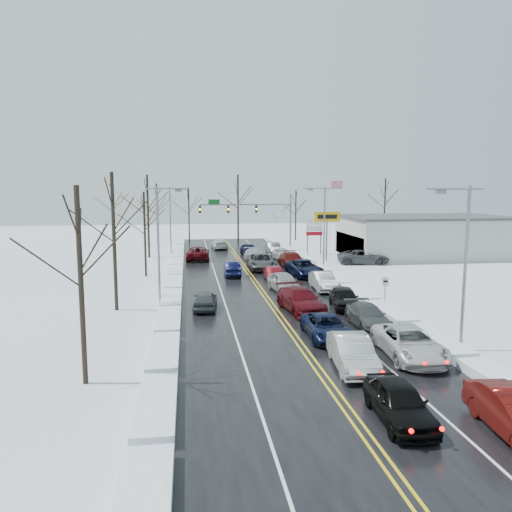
{
  "coord_description": "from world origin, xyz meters",
  "views": [
    {
      "loc": [
        -6.24,
        -42.66,
        8.88
      ],
      "look_at": [
        0.08,
        3.38,
        2.5
      ],
      "focal_mm": 35.0,
      "sensor_mm": 36.0,
      "label": 1
    }
  ],
  "objects": [
    {
      "name": "queued_car_0",
      "position": [
        1.65,
        -25.45,
        0.0
      ],
      "size": [
        2.03,
        4.57,
        1.53
      ],
      "primitive_type": "imported",
      "rotation": [
        0.0,
        0.0,
        -0.05
      ],
      "color": "black",
      "rests_on": "ground"
    },
    {
      "name": "queued_car_6",
      "position": [
        1.65,
        10.66,
        0.0
      ],
      "size": [
        3.06,
        6.25,
        1.71
      ],
      "primitive_type": "imported",
      "rotation": [
        0.0,
        0.0,
        -0.04
      ],
      "color": "#3E4143",
      "rests_on": "ground"
    },
    {
      "name": "streetlight_ne",
      "position": [
        8.3,
        10.0,
        5.31
      ],
      "size": [
        3.2,
        0.25,
        9.0
      ],
      "color": "slate",
      "rests_on": "ground"
    },
    {
      "name": "oncoming_car_0",
      "position": [
        -1.84,
        7.1,
        0.0
      ],
      "size": [
        1.64,
        4.5,
        1.47
      ],
      "primitive_type": "imported",
      "rotation": [
        0.0,
        0.0,
        3.12
      ],
      "color": "black",
      "rests_on": "ground"
    },
    {
      "name": "queued_car_14",
      "position": [
        5.4,
        5.88,
        0.0
      ],
      "size": [
        3.14,
        6.11,
        1.65
      ],
      "primitive_type": "imported",
      "rotation": [
        0.0,
        0.0,
        0.07
      ],
      "color": "black",
      "rests_on": "ground"
    },
    {
      "name": "tree_far_b",
      "position": [
        -6.0,
        41.0,
        6.29
      ],
      "size": [
        3.6,
        3.6,
        9.0
      ],
      "color": "#2D231C",
      "rests_on": "ground"
    },
    {
      "name": "queued_car_16",
      "position": [
        5.27,
        17.24,
        0.0
      ],
      "size": [
        2.29,
        4.64,
        1.52
      ],
      "primitive_type": "imported",
      "rotation": [
        0.0,
        0.0,
        0.11
      ],
      "color": "silver",
      "rests_on": "ground"
    },
    {
      "name": "queued_car_3",
      "position": [
        1.76,
        -8.24,
        0.0
      ],
      "size": [
        3.04,
        6.05,
        1.69
      ],
      "primitive_type": "imported",
      "rotation": [
        0.0,
        0.0,
        0.12
      ],
      "color": "#4E0A12",
      "rests_on": "ground"
    },
    {
      "name": "tires_plus_sign",
      "position": [
        10.5,
        15.99,
        4.99
      ],
      "size": [
        3.2,
        0.34,
        6.0
      ],
      "color": "slate",
      "rests_on": "ground"
    },
    {
      "name": "queued_car_2",
      "position": [
        1.8,
        -14.83,
        0.0
      ],
      "size": [
        2.4,
        5.05,
        1.39
      ],
      "primitive_type": "imported",
      "rotation": [
        0.0,
        0.0,
        -0.02
      ],
      "color": "black",
      "rests_on": "ground"
    },
    {
      "name": "tree_far_a",
      "position": [
        -18.0,
        40.0,
        6.99
      ],
      "size": [
        4.0,
        4.0,
        10.0
      ],
      "color": "#2D231C",
      "rests_on": "ground"
    },
    {
      "name": "streetlight_sw",
      "position": [
        -8.3,
        -4.0,
        5.31
      ],
      "size": [
        3.2,
        0.25,
        9.0
      ],
      "color": "slate",
      "rests_on": "ground"
    },
    {
      "name": "parked_car_2",
      "position": [
        15.11,
        21.95,
        0.0
      ],
      "size": [
        1.81,
        4.0,
        1.33
      ],
      "primitive_type": "imported",
      "rotation": [
        0.0,
        0.0,
        3.2
      ],
      "color": "#450B09",
      "rests_on": "ground"
    },
    {
      "name": "tree_far_c",
      "position": [
        2.0,
        39.0,
        7.68
      ],
      "size": [
        4.4,
        4.4,
        11.0
      ],
      "color": "#2D231C",
      "rests_on": "ground"
    },
    {
      "name": "queued_car_15",
      "position": [
        5.2,
        11.13,
        0.0
      ],
      "size": [
        2.52,
        5.92,
        1.7
      ],
      "primitive_type": "imported",
      "rotation": [
        0.0,
        0.0,
        0.02
      ],
      "color": "#500C0A",
      "rests_on": "ground"
    },
    {
      "name": "tree_left_d",
      "position": [
        -11.2,
        22.0,
        7.33
      ],
      "size": [
        4.2,
        4.2,
        10.5
      ],
      "color": "#2D231C",
      "rests_on": "ground"
    },
    {
      "name": "used_vehicles_sign",
      "position": [
        10.5,
        22.0,
        3.32
      ],
      "size": [
        2.2,
        0.22,
        4.65
      ],
      "color": "slate",
      "rests_on": "ground"
    },
    {
      "name": "queued_car_8",
      "position": [
        1.75,
        22.11,
        0.0
      ],
      "size": [
        2.34,
        4.75,
        1.56
      ],
      "primitive_type": "imported",
      "rotation": [
        0.0,
        0.0,
        0.11
      ],
      "color": "black",
      "rests_on": "ground"
    },
    {
      "name": "queued_car_12",
      "position": [
        5.19,
        -7.68,
        0.0
      ],
      "size": [
        2.42,
        4.8,
        1.57
      ],
      "primitive_type": "imported",
      "rotation": [
        0.0,
        0.0,
        -0.13
      ],
      "color": "black",
      "rests_on": "ground"
    },
    {
      "name": "queued_car_4",
      "position": [
        1.86,
        -1.24,
        0.0
      ],
      "size": [
        2.49,
        5.06,
        1.66
      ],
      "primitive_type": "imported",
      "rotation": [
        0.0,
        0.0,
        0.11
      ],
      "color": "#9D9FA5",
      "rests_on": "ground"
    },
    {
      "name": "streetlight_se",
      "position": [
        8.3,
        -18.0,
        5.31
      ],
      "size": [
        3.2,
        0.25,
        9.0
      ],
      "color": "slate",
      "rests_on": "ground"
    },
    {
      "name": "snow_bank_left",
      "position": [
        -7.6,
        2.0,
        0.0
      ],
      "size": [
        1.56,
        72.0,
        0.52
      ],
      "primitive_type": "cube",
      "color": "white",
      "rests_on": "ground"
    },
    {
      "name": "tree_left_a",
      "position": [
        -11.0,
        -20.0,
        6.29
      ],
      "size": [
        3.6,
        3.6,
        9.0
      ],
      "color": "#2D231C",
      "rests_on": "ground"
    },
    {
      "name": "speed_limit_sign",
      "position": [
        8.2,
        -8.0,
        1.63
      ],
      "size": [
        0.55,
        0.09,
        2.35
      ],
      "color": "slate",
      "rests_on": "ground"
    },
    {
      "name": "oncoming_car_2",
      "position": [
        -1.66,
        29.88,
        0.0
      ],
      "size": [
        2.39,
        5.42,
        1.55
      ],
      "primitive_type": "imported",
      "rotation": [
        0.0,
        0.0,
        3.18
      ],
      "color": "silver",
      "rests_on": "ground"
    },
    {
      "name": "oncoming_car_1",
      "position": [
        -5.05,
        19.07,
        0.0
      ],
      "size": [
        3.01,
        6.14,
        1.68
      ],
      "primitive_type": "imported",
      "rotation": [
        0.0,
        0.0,
        3.11
      ],
      "color": "#550B12",
      "rests_on": "ground"
    },
    {
      "name": "queued_car_10",
      "position": [
        5.19,
        -18.69,
        0.0
      ],
      "size": [
        2.96,
        5.89,
        1.6
      ],
      "primitive_type": "imported",
      "rotation": [
        0.0,
        0.0,
        -0.05
      ],
      "color": "silver",
      "rests_on": "ground"
    },
    {
      "name": "queued_car_11",
      "position": [
        5.1,
        -12.83,
        0.0
      ],
      "size": [
        2.0,
        4.9,
        1.42
      ],
      "primitive_type": "imported",
      "rotation": [
        0.0,
        0.0,
        -0.0
      ],
      "color": "#3D4042",
      "rests_on": "ground"
    },
    {
      "name": "snow_bank_right",
      "position": [
        7.6,
        2.0,
        0.0
      ],
      "size": [
        1.56,
        72.0,
        0.52
      ],
      "primitive_type": "cube",
      "color": "white",
      "rests_on": "ground"
    },
    {
      "name": "queued_car_17",
      "position": [
        5.15,
        23.1,
        0.0
      ],
      "size": [
        1.84,
        4.91,
        1.6
      ],
      "primitive_type": "imported",
      "rotation": [
        0.0,
        0.0,
        -0.03
      ],
      "color": "#424547",
      "rests_on": "ground"
    },
    {
      "name": "tree_left_b",
      "position": [
        -11.5,
        -6.0,
        6.99
      ],
      "size": [
        4.0,
        4.0,
        10.0
      ],
      "color": "#2D231C",
      "rests_on": "ground"
    },
    {
      "name": "tree_left_e",
      "position": [
        -10.8,
        34.0,
        6.64
      ],
      "size": [
        3.8,
        3.8,
        9.5
      ],
      "color": "#2D231C",
      "rests_on": "ground"
    },
    {
      "name": "queued_car_7",
      "position": [
        1.72,
        15.93,
        0.0
      ],
      "size": [
        2.46,
        5.62,
        1.61
      ],
      "primitive_type": "imported",
      "rotation": [
        0.0,
        0.0,
        0.04
      ],
      "color": "#AAADB2",
      "rests_on": "ground"
    },
    {
      "name": "oncoming_car_3",
      "position": [
        -5.08,
        -6.67,
        0.0
      ],
      "size": [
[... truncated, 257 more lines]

